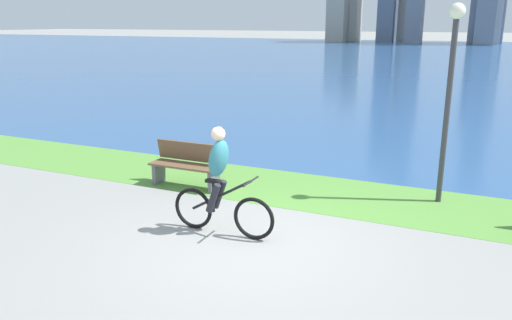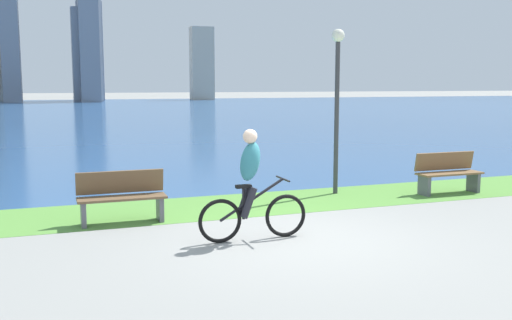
# 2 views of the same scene
# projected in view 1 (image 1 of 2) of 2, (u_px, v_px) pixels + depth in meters

# --- Properties ---
(ground_plane) EXTENTS (300.00, 300.00, 0.00)m
(ground_plane) POSITION_uv_depth(u_px,v_px,m) (250.00, 244.00, 7.68)
(ground_plane) COLOR gray
(grass_strip_bayside) EXTENTS (120.00, 2.20, 0.01)m
(grass_strip_bayside) POSITION_uv_depth(u_px,v_px,m) (308.00, 191.00, 10.08)
(grass_strip_bayside) COLOR #59933D
(grass_strip_bayside) RESTS_ON ground
(bay_water_surface) EXTENTS (300.00, 79.74, 0.00)m
(bay_water_surface) POSITION_uv_depth(u_px,v_px,m) (454.00, 58.00, 46.06)
(bay_water_surface) COLOR #2D568C
(bay_water_surface) RESTS_ON ground
(cyclist_lead) EXTENTS (1.75, 0.52, 1.72)m
(cyclist_lead) POSITION_uv_depth(u_px,v_px,m) (220.00, 182.00, 7.88)
(cyclist_lead) COLOR black
(cyclist_lead) RESTS_ON ground
(bench_near_path) EXTENTS (1.50, 0.47, 0.90)m
(bench_near_path) POSITION_uv_depth(u_px,v_px,m) (187.00, 165.00, 10.27)
(bench_near_path) COLOR brown
(bench_near_path) RESTS_ON ground
(lamppost_tall) EXTENTS (0.28, 0.28, 3.56)m
(lamppost_tall) POSITION_uv_depth(u_px,v_px,m) (451.00, 74.00, 8.89)
(lamppost_tall) COLOR #38383D
(lamppost_tall) RESTS_ON ground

